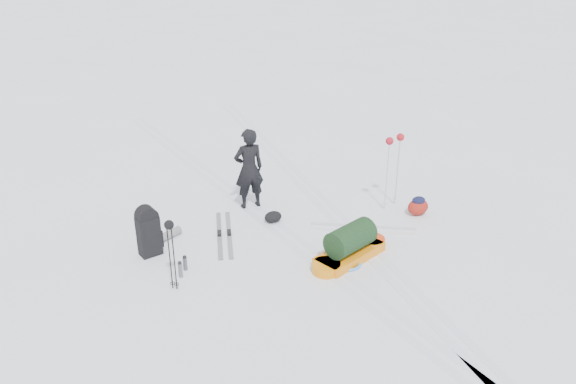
{
  "coord_description": "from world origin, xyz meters",
  "views": [
    {
      "loc": [
        -4.36,
        -7.66,
        5.12
      ],
      "look_at": [
        -0.06,
        0.29,
        0.95
      ],
      "focal_mm": 35.0,
      "sensor_mm": 36.0,
      "label": 1
    }
  ],
  "objects_px": {
    "skier": "(249,169)",
    "ski_poles_black": "(170,233)",
    "pulk_sled": "(350,246)",
    "expedition_rucksack": "(151,231)"
  },
  "relations": [
    {
      "from": "skier",
      "to": "ski_poles_black",
      "type": "relative_size",
      "value": 1.38
    },
    {
      "from": "skier",
      "to": "pulk_sled",
      "type": "height_order",
      "value": "skier"
    },
    {
      "from": "skier",
      "to": "expedition_rucksack",
      "type": "xyz_separation_m",
      "value": [
        -2.27,
        -0.84,
        -0.41
      ]
    },
    {
      "from": "skier",
      "to": "ski_poles_black",
      "type": "bearing_deg",
      "value": 47.51
    },
    {
      "from": "expedition_rucksack",
      "to": "ski_poles_black",
      "type": "height_order",
      "value": "ski_poles_black"
    },
    {
      "from": "expedition_rucksack",
      "to": "ski_poles_black",
      "type": "bearing_deg",
      "value": -98.54
    },
    {
      "from": "expedition_rucksack",
      "to": "pulk_sled",
      "type": "bearing_deg",
      "value": -39.94
    },
    {
      "from": "skier",
      "to": "ski_poles_black",
      "type": "height_order",
      "value": "skier"
    },
    {
      "from": "expedition_rucksack",
      "to": "skier",
      "type": "bearing_deg",
      "value": 12.42
    },
    {
      "from": "skier",
      "to": "expedition_rucksack",
      "type": "height_order",
      "value": "skier"
    }
  ]
}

